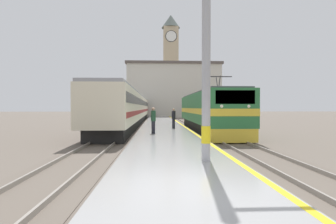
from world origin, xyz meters
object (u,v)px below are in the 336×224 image
catenary_mast (209,36)px  clock_tower (171,62)px  locomotive_train (207,112)px  passenger_train (135,108)px  person_on_platform (153,120)px  second_waiting_passenger (174,118)px

catenary_mast → clock_tower: size_ratio=0.33×
locomotive_train → clock_tower: bearing=90.9°
catenary_mast → clock_tower: 59.73m
clock_tower → locomotive_train: bearing=-89.1°
passenger_train → clock_tower: size_ratio=1.96×
passenger_train → catenary_mast: 31.34m
person_on_platform → second_waiting_passenger: bearing=69.4°
locomotive_train → person_on_platform: locomotive_train is taller
second_waiting_passenger → clock_tower: size_ratio=0.07×
locomotive_train → person_on_platform: 6.80m
clock_tower → person_on_platform: bearing=-94.7°
second_waiting_passenger → catenary_mast: bearing=-89.0°
catenary_mast → passenger_train: bearing=99.1°
person_on_platform → locomotive_train: bearing=45.3°
passenger_train → clock_tower: 31.30m
person_on_platform → catenary_mast: bearing=-78.1°
catenary_mast → person_on_platform: catenary_mast is taller
passenger_train → person_on_platform: size_ratio=27.69×
locomotive_train → person_on_platform: bearing=-134.7°
catenary_mast → second_waiting_passenger: 14.49m
second_waiting_passenger → clock_tower: (2.29, 44.89, 12.60)m
passenger_train → catenary_mast: size_ratio=5.90×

